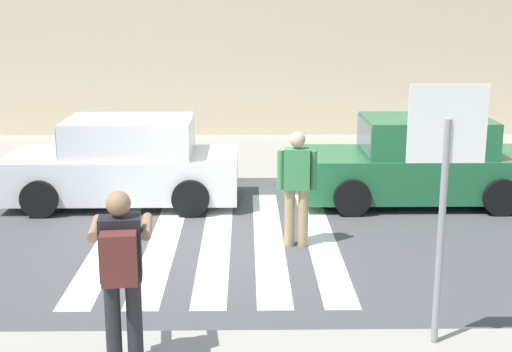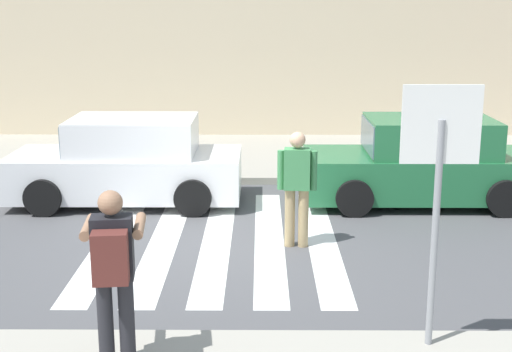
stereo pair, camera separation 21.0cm
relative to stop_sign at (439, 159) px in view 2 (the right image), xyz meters
The scene contains 13 objects.
ground_plane 4.70m from the stop_sign, 124.35° to the left, with size 120.00×120.00×0.00m, color #4C4C4F.
sidewalk_far 9.98m from the stop_sign, 104.09° to the left, with size 60.00×4.80×0.14m, color #9E998C.
building_facade_far 14.09m from the stop_sign, 99.73° to the left, with size 56.00×4.00×5.01m, color beige.
crosswalk_stripe_0 5.80m from the stop_sign, 137.23° to the left, with size 0.44×5.20×0.01m, color silver.
crosswalk_stripe_1 5.28m from the stop_sign, 130.81° to the left, with size 0.44×5.20×0.01m, color silver.
crosswalk_stripe_2 4.84m from the stop_sign, 122.88° to the left, with size 0.44×5.20×0.01m, color silver.
crosswalk_stripe_3 4.51m from the stop_sign, 113.22° to the left, with size 0.44×5.20×0.01m, color silver.
crosswalk_stripe_4 4.29m from the stop_sign, 101.96° to the left, with size 0.44×5.20×0.01m, color silver.
stop_sign is the anchor object (origin of this frame).
photographer_with_backpack 3.25m from the stop_sign, behind, with size 0.64×0.88×1.72m.
pedestrian_crossing 3.75m from the stop_sign, 109.20° to the left, with size 0.58×0.27×1.72m.
parked_car_white 7.21m from the stop_sign, 125.27° to the left, with size 4.10×1.92×1.55m.
parked_car_green 6.05m from the stop_sign, 78.40° to the left, with size 4.10×1.92×1.55m.
Camera 2 is at (0.66, -10.17, 3.52)m, focal length 50.00 mm.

